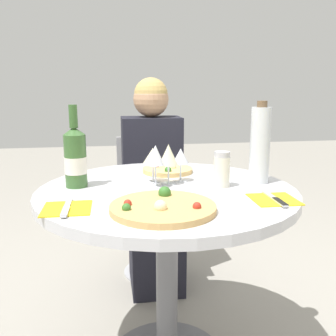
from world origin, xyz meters
TOP-DOWN VIEW (x-y plane):
  - dining_table at (0.00, 0.00)m, footprint 0.98×0.98m
  - chair_behind_diner at (0.04, 0.85)m, footprint 0.40×0.40m
  - seated_diner at (0.04, 0.72)m, footprint 0.34×0.45m
  - pizza_large at (-0.05, -0.26)m, footprint 0.33×0.33m
  - pizza_small_far at (0.04, 0.27)m, footprint 0.22×0.22m
  - wine_bottle at (-0.34, 0.08)m, footprint 0.08×0.08m
  - tall_carafe at (0.38, 0.03)m, footprint 0.08×0.08m
  - sugar_shaker at (0.21, -0.01)m, footprint 0.06×0.06m
  - wine_glass_back_left at (-0.04, 0.10)m, footprint 0.08×0.08m
  - wine_glass_front_left at (-0.04, 0.02)m, footprint 0.07×0.07m
  - wine_glass_back_right at (0.07, 0.10)m, footprint 0.07×0.07m
  - wine_glass_center at (0.02, 0.06)m, footprint 0.08×0.08m
  - place_setting_left at (-0.35, -0.20)m, footprint 0.15×0.19m
  - place_setting_right at (0.34, -0.21)m, footprint 0.15×0.19m

SIDE VIEW (x-z plane):
  - chair_behind_diner at x=0.04m, z-range 0.00..0.83m
  - seated_diner at x=0.04m, z-range -0.05..1.15m
  - dining_table at x=0.00m, z-range 0.23..0.99m
  - place_setting_left at x=-0.35m, z-range 0.76..0.77m
  - place_setting_right at x=0.34m, z-range 0.76..0.77m
  - pizza_large at x=-0.05m, z-range 0.75..0.80m
  - pizza_small_far at x=0.04m, z-range 0.75..0.80m
  - sugar_shaker at x=0.21m, z-range 0.76..0.90m
  - wine_glass_back_right at x=0.07m, z-range 0.79..0.93m
  - wine_glass_back_left at x=-0.04m, z-range 0.80..0.94m
  - wine_bottle at x=-0.34m, z-range 0.72..1.03m
  - wine_glass_center at x=0.02m, z-range 0.80..0.96m
  - wine_glass_front_left at x=-0.04m, z-range 0.80..0.96m
  - tall_carafe at x=0.38m, z-range 0.75..1.08m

